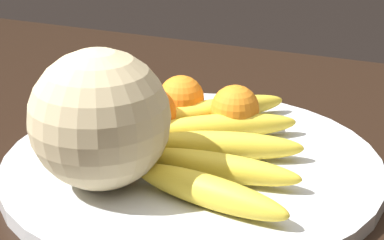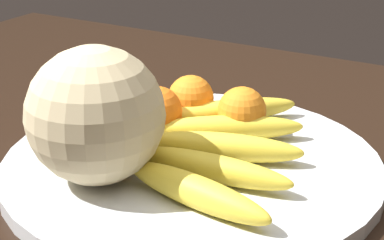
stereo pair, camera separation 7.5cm
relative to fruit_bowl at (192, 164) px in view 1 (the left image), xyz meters
The scene contains 7 objects.
fruit_bowl is the anchor object (origin of this frame).
melon 0.14m from the fruit_bowl, 124.23° to the right, with size 0.15×0.15×0.15m.
banana_bunch 0.04m from the fruit_bowl, 24.71° to the left, with size 0.25×0.33×0.03m.
orange_front_left 0.17m from the fruit_bowl, 153.01° to the left, with size 0.07×0.07×0.07m.
orange_front_right 0.13m from the fruit_bowl, 120.56° to the left, with size 0.06×0.06×0.06m.
orange_mid_center 0.11m from the fruit_bowl, 78.83° to the left, with size 0.06×0.06×0.06m.
orange_back_left 0.09m from the fruit_bowl, 151.83° to the left, with size 0.07×0.07×0.07m.
Camera 1 is at (0.22, -0.63, 1.13)m, focal length 60.00 mm.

